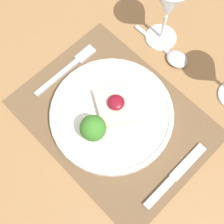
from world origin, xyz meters
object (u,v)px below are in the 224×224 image
Objects in this scene: dinner_plate at (111,114)px; wine_glass_far at (169,4)px; spoon at (174,56)px; knife at (171,180)px; fork at (70,67)px.

wine_glass_far is (-0.06, 0.23, 0.11)m from dinner_plate.
wine_glass_far reaches higher than spoon.
dinner_plate is 1.53× the size of knife.
dinner_plate is at bearing 176.07° from knife.
dinner_plate reaches higher than knife.
fork is 0.25m from spoon.
spoon reaches higher than fork.
knife is 0.30m from spoon.
knife is at bearing -47.69° from spoon.
knife is 1.08× the size of spoon.
fork is at bearing -113.46° from wine_glass_far.
wine_glass_far reaches higher than fork.
dinner_plate is 1.53× the size of fork.
fork is at bearing -126.12° from spoon.
knife is (0.19, -0.01, -0.01)m from dinner_plate.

